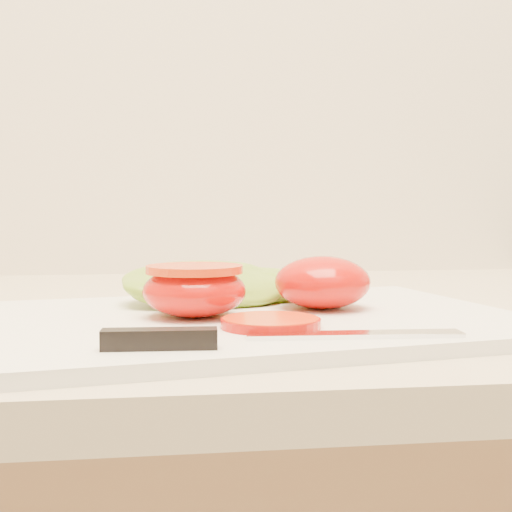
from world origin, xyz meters
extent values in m
cube|color=white|center=(-0.29, 1.54, 0.94)|extent=(0.45, 0.35, 0.01)
ellipsoid|color=red|center=(-0.23, 1.57, 0.96)|extent=(0.08, 0.08, 0.04)
ellipsoid|color=red|center=(-0.34, 1.54, 0.96)|extent=(0.08, 0.08, 0.04)
cylinder|color=red|center=(-0.34, 1.54, 0.98)|extent=(0.07, 0.07, 0.01)
cylinder|color=#DA4A16|center=(-0.29, 1.48, 0.94)|extent=(0.07, 0.07, 0.01)
ellipsoid|color=#7EAA2D|center=(-0.32, 1.62, 0.96)|extent=(0.19, 0.16, 0.03)
ellipsoid|color=#7EAA2D|center=(-0.27, 1.64, 0.95)|extent=(0.13, 0.12, 0.02)
cube|color=silver|center=(-0.24, 1.44, 0.94)|extent=(0.14, 0.03, 0.00)
cube|color=black|center=(-0.36, 1.42, 0.95)|extent=(0.07, 0.02, 0.01)
camera|label=1|loc=(-0.36, 1.00, 1.02)|focal=50.00mm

